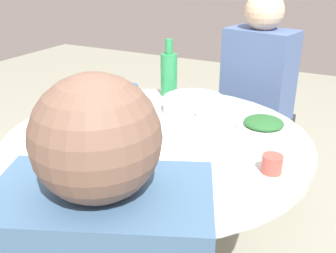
{
  "coord_description": "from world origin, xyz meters",
  "views": [
    {
      "loc": [
        -1.17,
        -0.65,
        1.36
      ],
      "look_at": [
        -0.0,
        -0.05,
        0.79
      ],
      "focal_mm": 41.94,
      "sensor_mm": 36.0,
      "label": 1
    }
  ],
  "objects": [
    {
      "name": "tea_cup_near",
      "position": [
        0.32,
        0.32,
        0.78
      ],
      "size": [
        0.08,
        0.08,
        0.06
      ],
      "primitive_type": "cylinder",
      "color": "#2D5E95",
      "rests_on": "round_dining_table"
    },
    {
      "name": "diner_right",
      "position": [
        0.78,
        -0.17,
        0.78
      ],
      "size": [
        0.4,
        0.38,
        0.76
      ],
      "color": "#2D333D",
      "rests_on": "stool_for_diner_right"
    },
    {
      "name": "tea_cup_far",
      "position": [
        -0.08,
        -0.45,
        0.78
      ],
      "size": [
        0.06,
        0.06,
        0.06
      ],
      "primitive_type": "cylinder",
      "color": "#CA5145",
      "rests_on": "round_dining_table"
    },
    {
      "name": "green_bottle",
      "position": [
        0.44,
        0.18,
        0.86
      ],
      "size": [
        0.08,
        0.08,
        0.27
      ],
      "color": "#2C9050",
      "rests_on": "round_dining_table"
    },
    {
      "name": "soup_bowl",
      "position": [
        0.28,
        -0.02,
        0.78
      ],
      "size": [
        0.26,
        0.26,
        0.07
      ],
      "color": "silver",
      "rests_on": "round_dining_table"
    },
    {
      "name": "dish_shrimp",
      "position": [
        0.1,
        0.31,
        0.76
      ],
      "size": [
        0.2,
        0.2,
        0.04
      ],
      "color": "white",
      "rests_on": "round_dining_table"
    },
    {
      "name": "stool_for_diner_right",
      "position": [
        0.78,
        -0.17,
        0.23
      ],
      "size": [
        0.35,
        0.35,
        0.46
      ],
      "primitive_type": "cylinder",
      "color": "brown",
      "rests_on": "ground"
    },
    {
      "name": "dish_greens",
      "position": [
        0.24,
        -0.34,
        0.77
      ],
      "size": [
        0.21,
        0.21,
        0.05
      ],
      "color": "white",
      "rests_on": "round_dining_table"
    },
    {
      "name": "dish_eggplant",
      "position": [
        -0.19,
        0.36,
        0.77
      ],
      "size": [
        0.21,
        0.21,
        0.04
      ],
      "color": "silver",
      "rests_on": "round_dining_table"
    },
    {
      "name": "round_dining_table",
      "position": [
        0.0,
        0.0,
        0.62
      ],
      "size": [
        1.14,
        1.14,
        0.75
      ],
      "color": "#99999E",
      "rests_on": "ground"
    },
    {
      "name": "rice_bowl",
      "position": [
        -0.29,
        -0.16,
        0.79
      ],
      "size": [
        0.29,
        0.29,
        0.1
      ],
      "color": "#B2B5BA",
      "rests_on": "round_dining_table"
    }
  ]
}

